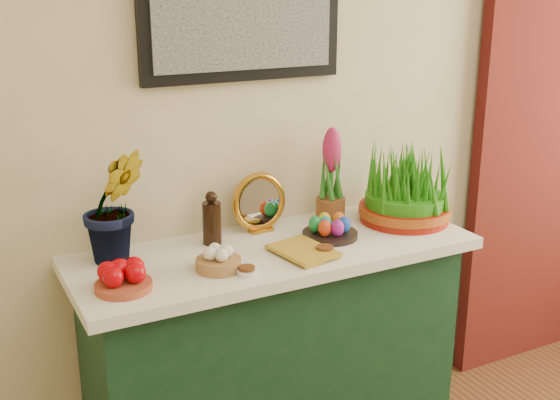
# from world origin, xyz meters

# --- Properties ---
(sideboard) EXTENTS (1.30, 0.45, 0.85)m
(sideboard) POSITION_xyz_m (-0.28, 2.00, 0.42)
(sideboard) COLOR #153A1E
(sideboard) RESTS_ON ground
(tablecloth) EXTENTS (1.40, 0.55, 0.04)m
(tablecloth) POSITION_xyz_m (-0.28, 2.00, 0.87)
(tablecloth) COLOR silver
(tablecloth) RESTS_ON sideboard
(hyacinth_green) EXTENTS (0.25, 0.22, 0.50)m
(hyacinth_green) POSITION_xyz_m (-0.79, 2.12, 1.14)
(hyacinth_green) COLOR #297422
(hyacinth_green) RESTS_ON tablecloth
(apple_bowl) EXTENTS (0.21, 0.21, 0.09)m
(apple_bowl) POSITION_xyz_m (-0.83, 1.89, 0.93)
(apple_bowl) COLOR #9F4127
(apple_bowl) RESTS_ON tablecloth
(garlic_basket) EXTENTS (0.18, 0.18, 0.08)m
(garlic_basket) POSITION_xyz_m (-0.53, 1.90, 0.92)
(garlic_basket) COLOR #98643D
(garlic_basket) RESTS_ON tablecloth
(vinegar_cruet) EXTENTS (0.07, 0.07, 0.19)m
(vinegar_cruet) POSITION_xyz_m (-0.46, 2.12, 0.97)
(vinegar_cruet) COLOR black
(vinegar_cruet) RESTS_ON tablecloth
(mirror) EXTENTS (0.22, 0.07, 0.22)m
(mirror) POSITION_xyz_m (-0.25, 2.17, 1.00)
(mirror) COLOR #BC7C21
(mirror) RESTS_ON tablecloth
(book) EXTENTS (0.18, 0.24, 0.03)m
(book) POSITION_xyz_m (-0.31, 1.87, 0.90)
(book) COLOR #B38B22
(book) RESTS_ON tablecloth
(spice_dish_left) EXTENTS (0.06, 0.06, 0.03)m
(spice_dish_left) POSITION_xyz_m (-0.46, 1.82, 0.90)
(spice_dish_left) COLOR silver
(spice_dish_left) RESTS_ON tablecloth
(spice_dish_right) EXTENTS (0.07, 0.07, 0.03)m
(spice_dish_right) POSITION_xyz_m (-0.16, 1.86, 0.90)
(spice_dish_right) COLOR silver
(spice_dish_right) RESTS_ON tablecloth
(egg_plate) EXTENTS (0.22, 0.22, 0.08)m
(egg_plate) POSITION_xyz_m (-0.06, 1.98, 0.92)
(egg_plate) COLOR black
(egg_plate) RESTS_ON tablecloth
(hyacinth_pink) EXTENTS (0.11, 0.11, 0.36)m
(hyacinth_pink) POSITION_xyz_m (0.04, 2.14, 1.05)
(hyacinth_pink) COLOR brown
(hyacinth_pink) RESTS_ON tablecloth
(wheatgrass_sabzeh) EXTENTS (0.35, 0.35, 0.28)m
(wheatgrass_sabzeh) POSITION_xyz_m (0.28, 2.01, 1.01)
(wheatgrass_sabzeh) COLOR maroon
(wheatgrass_sabzeh) RESTS_ON tablecloth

